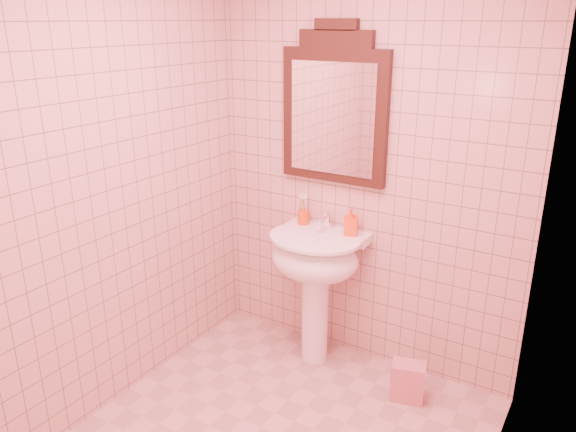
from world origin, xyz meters
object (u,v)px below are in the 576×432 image
Objects in this scene: pedestal_sink at (315,266)px; toothbrush_cup at (304,217)px; towel at (408,381)px; mirror at (334,109)px; soap_dispenser at (351,222)px.

pedestal_sink is 0.34m from toothbrush_cup.
mirror is at bearing 157.39° from towel.
toothbrush_cup is 1.18m from towel.
mirror is at bearing 90.00° from pedestal_sink.
mirror is 0.68m from soap_dispenser.
pedestal_sink is 4.89× the size of toothbrush_cup.
towel is (0.67, -0.28, -1.49)m from mirror.
toothbrush_cup reaches higher than towel.
pedestal_sink is at bearing -162.47° from soap_dispenser.
soap_dispenser is at bearing -2.48° from toothbrush_cup.
soap_dispenser is 0.74× the size of towel.
pedestal_sink is at bearing 173.38° from towel.
towel is (0.84, -0.23, -0.80)m from toothbrush_cup.
mirror is 1.66m from towel.
toothbrush_cup is (-0.17, -0.05, -0.69)m from mirror.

